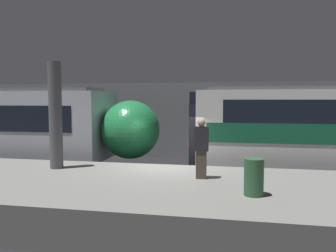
{
  "coord_description": "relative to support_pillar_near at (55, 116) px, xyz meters",
  "views": [
    {
      "loc": [
        2.15,
        -10.72,
        3.11
      ],
      "look_at": [
        -0.04,
        0.96,
        2.17
      ],
      "focal_mm": 35.0,
      "sensor_mm": 36.0,
      "label": 1
    }
  ],
  "objects": [
    {
      "name": "trash_bin",
      "position": [
        5.96,
        -1.94,
        -1.26
      ],
      "size": [
        0.44,
        0.44,
        0.85
      ],
      "color": "#2D5B38",
      "rests_on": "platform"
    },
    {
      "name": "person_waiting",
      "position": [
        4.65,
        -0.52,
        -0.81
      ],
      "size": [
        0.38,
        0.24,
        1.66
      ],
      "color": "#473D33",
      "rests_on": "platform"
    },
    {
      "name": "station_rear_barrier",
      "position": [
        3.24,
        7.77,
        -0.61
      ],
      "size": [
        50.0,
        0.15,
        4.03
      ],
      "color": "gray",
      "rests_on": "ground"
    },
    {
      "name": "support_pillar_near",
      "position": [
        0.0,
        0.0,
        0.0
      ],
      "size": [
        0.41,
        0.41,
        3.36
      ],
      "color": "#56565B",
      "rests_on": "platform"
    },
    {
      "name": "ground_plane",
      "position": [
        3.24,
        1.24,
        -2.62
      ],
      "size": [
        120.0,
        120.0,
        0.0
      ],
      "primitive_type": "plane",
      "color": "black"
    },
    {
      "name": "platform",
      "position": [
        3.24,
        -1.17,
        -2.15
      ],
      "size": [
        40.0,
        4.84,
        0.94
      ],
      "color": "slate",
      "rests_on": "ground"
    }
  ]
}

